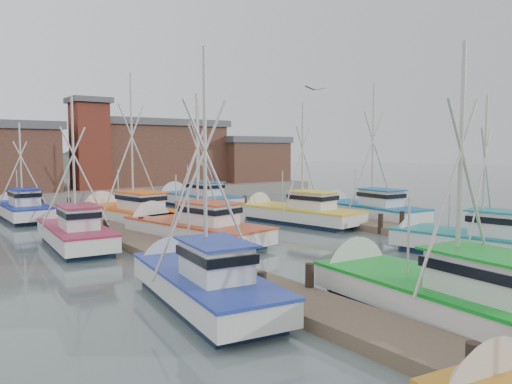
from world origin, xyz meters
TOP-DOWN VIEW (x-y plane):
  - ground at (0.00, 0.00)m, footprint 260.00×260.00m
  - dock_left at (-7.00, 4.04)m, footprint 2.30×46.00m
  - dock_right at (7.00, 4.04)m, footprint 2.30×46.00m
  - quay at (0.00, 37.00)m, footprint 44.00×16.00m
  - shed_center at (6.00, 37.00)m, footprint 14.84×9.54m
  - shed_right at (17.00, 34.00)m, footprint 8.48×6.36m
  - lookout_tower at (-2.00, 33.00)m, footprint 3.60×3.60m
  - boat_4 at (-4.28, -5.60)m, footprint 3.65×9.63m
  - boat_5 at (4.46, -1.41)m, footprint 4.14×8.62m
  - boat_6 at (-9.20, -0.14)m, footprint 3.59×8.50m
  - boat_8 at (-4.23, 9.70)m, footprint 4.78×10.07m
  - boat_9 at (4.65, 11.30)m, footprint 4.32×9.67m
  - boat_10 at (-9.75, 11.91)m, footprint 3.37×8.38m
  - boat_11 at (9.94, 9.75)m, footprint 4.13×9.43m
  - boat_12 at (-4.48, 17.85)m, footprint 4.61×10.24m
  - boat_13 at (4.08, 23.97)m, footprint 4.08×10.04m
  - boat_14 at (-9.81, 24.57)m, footprint 3.17×8.61m
  - gull_far at (2.04, 6.48)m, footprint 1.55×0.62m

SIDE VIEW (x-z plane):
  - ground at x=0.00m, z-range 0.00..0.00m
  - dock_left at x=-7.00m, z-range -0.54..0.96m
  - dock_right at x=7.00m, z-range -0.54..0.96m
  - quay at x=0.00m, z-range 0.00..1.20m
  - boat_14 at x=-9.81m, z-range -3.09..4.45m
  - boat_5 at x=4.46m, z-range -3.36..4.71m
  - boat_8 at x=-4.23m, z-range -3.72..5.07m
  - boat_4 at x=-4.28m, z-range -3.73..5.09m
  - boat_9 at x=4.65m, z-range -3.75..5.11m
  - boat_10 at x=-9.75m, z-range -3.44..4.80m
  - boat_6 at x=-9.20m, z-range -3.71..5.07m
  - boat_13 at x=4.08m, z-range -4.37..5.74m
  - boat_11 at x=9.94m, z-range -4.46..5.83m
  - boat_12 at x=-4.48m, z-range -4.73..6.11m
  - shed_right at x=17.00m, z-range 1.24..6.44m
  - shed_center at x=6.00m, z-range 1.24..8.14m
  - lookout_tower at x=-2.00m, z-range 1.30..9.80m
  - gull_far at x=2.04m, z-range 8.20..8.44m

